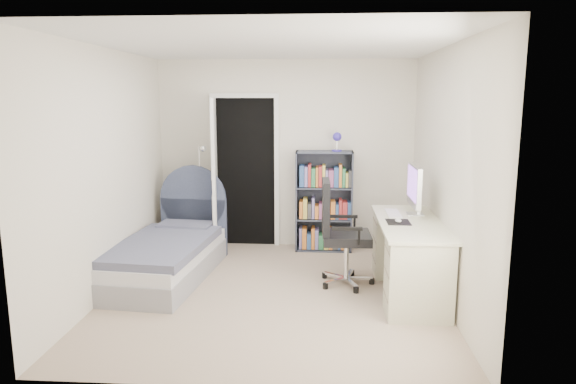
# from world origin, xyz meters

# --- Properties ---
(room_shell) EXTENTS (3.50, 3.70, 2.60)m
(room_shell) POSITION_xyz_m (0.00, 0.00, 1.25)
(room_shell) COLOR gray
(room_shell) RESTS_ON ground
(door) EXTENTS (0.92, 0.82, 2.06)m
(door) POSITION_xyz_m (-0.77, 1.52, 1.03)
(door) COLOR black
(door) RESTS_ON ground
(bed) EXTENTS (1.06, 1.96, 1.16)m
(bed) POSITION_xyz_m (-1.23, 0.43, 0.26)
(bed) COLOR gray
(bed) RESTS_ON ground
(nightstand) EXTENTS (0.44, 0.44, 0.63)m
(nightstand) POSITION_xyz_m (-1.13, 1.58, 0.42)
(nightstand) COLOR tan
(nightstand) RESTS_ON ground
(floor_lamp) EXTENTS (0.20, 0.20, 1.42)m
(floor_lamp) POSITION_xyz_m (-1.03, 1.26, 0.58)
(floor_lamp) COLOR silver
(floor_lamp) RESTS_ON ground
(bookcase) EXTENTS (0.74, 0.32, 1.57)m
(bookcase) POSITION_xyz_m (0.53, 1.59, 0.62)
(bookcase) COLOR #3C4252
(bookcase) RESTS_ON ground
(desk) EXTENTS (0.63, 1.58, 1.30)m
(desk) POSITION_xyz_m (1.39, 0.08, 0.42)
(desk) COLOR beige
(desk) RESTS_ON ground
(office_chair) EXTENTS (0.58, 0.60, 1.14)m
(office_chair) POSITION_xyz_m (0.67, 0.31, 0.63)
(office_chair) COLOR silver
(office_chair) RESTS_ON ground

